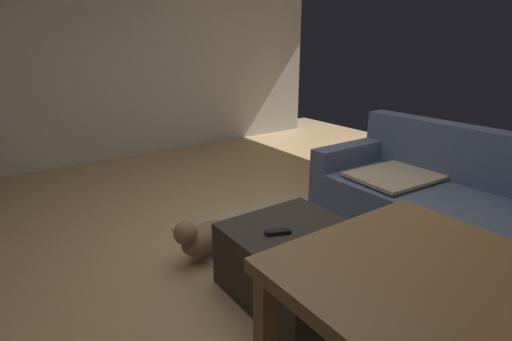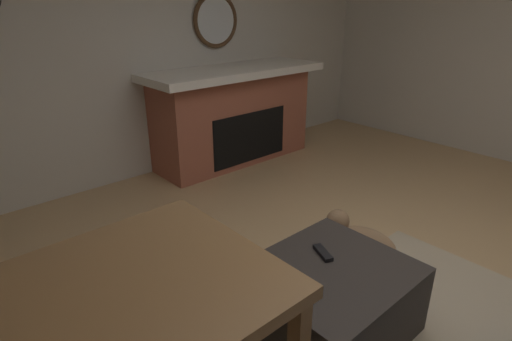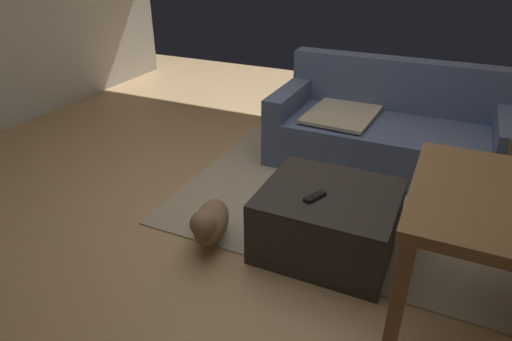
{
  "view_description": "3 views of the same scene",
  "coord_description": "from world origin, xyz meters",
  "px_view_note": "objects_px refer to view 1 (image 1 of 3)",
  "views": [
    {
      "loc": [
        2.04,
        -1.51,
        1.54
      ],
      "look_at": [
        0.22,
        -0.23,
        0.79
      ],
      "focal_mm": 26.98,
      "sensor_mm": 36.0,
      "label": 1
    },
    {
      "loc": [
        2.01,
        1.03,
        1.77
      ],
      "look_at": [
        0.71,
        -0.43,
        0.96
      ],
      "focal_mm": 28.94,
      "sensor_mm": 36.0,
      "label": 2
    },
    {
      "loc": [
        1.04,
        -2.42,
        1.83
      ],
      "look_at": [
        0.21,
        -0.63,
        0.79
      ],
      "focal_mm": 30.85,
      "sensor_mm": 36.0,
      "label": 3
    }
  ],
  "objects_px": {
    "tv_remote": "(278,232)",
    "small_dog": "(203,237)",
    "couch": "(443,203)",
    "ottoman_coffee_table": "(298,263)",
    "dining_table": "(501,330)"
  },
  "relations": [
    {
      "from": "tv_remote",
      "to": "small_dog",
      "type": "height_order",
      "value": "tv_remote"
    },
    {
      "from": "couch",
      "to": "ottoman_coffee_table",
      "type": "height_order",
      "value": "couch"
    },
    {
      "from": "ottoman_coffee_table",
      "to": "small_dog",
      "type": "xyz_separation_m",
      "value": [
        -0.71,
        -0.3,
        -0.03
      ]
    },
    {
      "from": "couch",
      "to": "tv_remote",
      "type": "distance_m",
      "value": 1.58
    },
    {
      "from": "ottoman_coffee_table",
      "to": "tv_remote",
      "type": "xyz_separation_m",
      "value": [
        -0.06,
        -0.12,
        0.23
      ]
    },
    {
      "from": "ottoman_coffee_table",
      "to": "small_dog",
      "type": "bearing_deg",
      "value": -157.31
    },
    {
      "from": "dining_table",
      "to": "small_dog",
      "type": "height_order",
      "value": "dining_table"
    },
    {
      "from": "couch",
      "to": "ottoman_coffee_table",
      "type": "xyz_separation_m",
      "value": [
        -0.11,
        -1.44,
        -0.09
      ]
    },
    {
      "from": "ottoman_coffee_table",
      "to": "dining_table",
      "type": "bearing_deg",
      "value": -9.6
    },
    {
      "from": "dining_table",
      "to": "ottoman_coffee_table",
      "type": "bearing_deg",
      "value": 170.4
    },
    {
      "from": "tv_remote",
      "to": "small_dog",
      "type": "xyz_separation_m",
      "value": [
        -0.64,
        -0.18,
        -0.26
      ]
    },
    {
      "from": "couch",
      "to": "dining_table",
      "type": "height_order",
      "value": "couch"
    },
    {
      "from": "dining_table",
      "to": "small_dog",
      "type": "distance_m",
      "value": 1.97
    },
    {
      "from": "tv_remote",
      "to": "small_dog",
      "type": "relative_size",
      "value": 0.3
    },
    {
      "from": "tv_remote",
      "to": "ottoman_coffee_table",
      "type": "bearing_deg",
      "value": 84.39
    }
  ]
}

